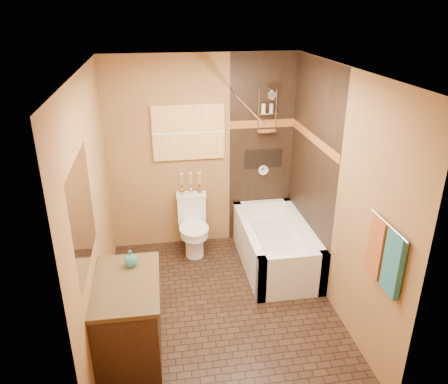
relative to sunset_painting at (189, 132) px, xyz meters
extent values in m
plane|color=black|center=(0.17, -1.48, -1.55)|extent=(3.00, 3.00, 0.00)
cube|color=#A06E3D|center=(-1.03, -1.48, -0.30)|extent=(0.02, 3.00, 2.50)
cube|color=#A06E3D|center=(1.37, -1.48, -0.30)|extent=(0.02, 3.00, 2.50)
cube|color=#A06E3D|center=(0.17, 0.02, -0.30)|extent=(2.40, 0.02, 2.50)
cube|color=#A06E3D|center=(0.17, -2.98, -0.30)|extent=(2.40, 0.02, 2.50)
plane|color=silver|center=(0.17, -1.48, 0.95)|extent=(3.00, 3.00, 0.00)
cube|color=black|center=(0.95, 0.01, -0.30)|extent=(0.85, 0.01, 2.50)
cube|color=black|center=(1.36, -0.73, -0.30)|extent=(0.01, 1.50, 2.50)
cube|color=brown|center=(0.95, 0.00, 0.07)|extent=(0.85, 0.01, 0.10)
cube|color=brown|center=(1.35, -0.73, 0.07)|extent=(0.01, 1.50, 0.10)
cube|color=black|center=(0.97, 0.01, -0.40)|extent=(0.50, 0.01, 0.25)
cylinder|color=silver|center=(0.97, -0.12, 0.53)|extent=(0.02, 0.26, 0.02)
cylinder|color=silver|center=(0.97, -0.28, 0.48)|extent=(0.11, 0.11, 0.09)
cylinder|color=silver|center=(0.97, -0.01, -0.55)|extent=(0.14, 0.02, 0.14)
cylinder|color=silver|center=(0.57, -0.73, 0.47)|extent=(0.03, 1.55, 0.03)
cylinder|color=silver|center=(1.32, -2.53, -0.10)|extent=(0.02, 0.55, 0.02)
cube|color=#20616D|center=(1.33, -2.66, -0.37)|extent=(0.05, 0.22, 0.52)
cube|color=#96461B|center=(1.33, -2.40, -0.37)|extent=(0.05, 0.22, 0.52)
cube|color=#C9842F|center=(0.00, 0.00, 0.00)|extent=(0.90, 0.04, 0.70)
cube|color=white|center=(-1.02, -2.04, -0.05)|extent=(0.01, 1.00, 0.90)
cube|color=white|center=(0.97, -1.43, -1.27)|extent=(0.80, 0.10, 0.55)
cube|color=white|center=(0.97, -0.03, -1.27)|extent=(0.80, 0.10, 0.55)
cube|color=white|center=(0.62, -0.73, -1.27)|extent=(0.10, 1.50, 0.55)
cube|color=white|center=(1.32, -0.73, -1.27)|extent=(0.10, 1.50, 0.55)
cube|color=white|center=(0.97, -0.73, -1.38)|extent=(0.64, 1.34, 0.35)
cube|color=white|center=(0.00, -0.09, -1.01)|extent=(0.37, 0.18, 0.36)
cube|color=white|center=(0.00, -0.09, -0.81)|extent=(0.39, 0.20, 0.04)
cylinder|color=white|center=(0.00, -0.37, -1.37)|extent=(0.23, 0.23, 0.36)
cylinder|color=white|center=(0.00, -0.37, -1.20)|extent=(0.36, 0.36, 0.10)
cylinder|color=white|center=(0.00, -0.37, -1.15)|extent=(0.37, 0.37, 0.03)
cube|color=black|center=(-0.75, -2.04, -1.16)|extent=(0.55, 0.89, 0.78)
cube|color=black|center=(-0.74, -2.04, -0.75)|extent=(0.58, 0.94, 0.04)
camera|label=1|loc=(-0.41, -5.26, 1.47)|focal=35.00mm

